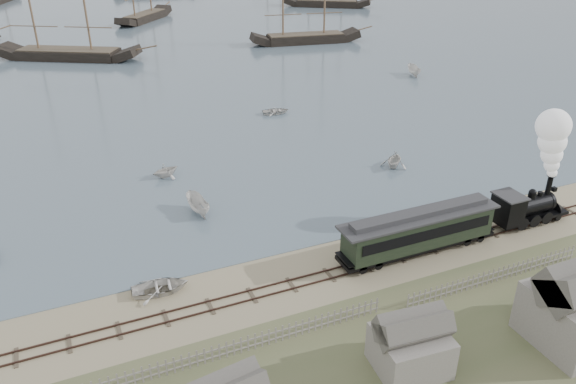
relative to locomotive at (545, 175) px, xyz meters
name	(u,v)px	position (x,y,z in m)	size (l,w,h in m)	color
ground	(293,267)	(-21.75, 2.00, -4.37)	(600.00, 600.00, 0.00)	tan
rail_track	(305,281)	(-21.75, 0.00, -4.33)	(120.00, 1.80, 0.16)	#39251F
picket_fence_west	(242,353)	(-28.25, -5.00, -4.37)	(19.00, 0.10, 1.20)	slate
picket_fence_east	(495,282)	(-9.25, -5.50, -4.37)	(15.00, 0.10, 1.20)	slate
shed_mid	(408,367)	(-19.75, -10.00, -4.37)	(4.00, 3.50, 3.60)	slate
shed_right	(574,337)	(-8.75, -12.00, -4.37)	(6.00, 5.00, 5.10)	slate
locomotive	(545,175)	(0.00, 0.00, 0.00)	(7.60, 2.84, 9.48)	black
passenger_coach	(419,230)	(-12.17, 0.00, -2.34)	(13.19, 2.54, 3.20)	black
beached_dinghy	(160,287)	(-31.45, 2.97, -3.96)	(3.94, 2.81, 0.82)	silver
rowboat_1	(165,170)	(-26.97, 21.23, -3.58)	(2.77, 2.39, 1.46)	silver
rowboat_2	(198,205)	(-26.02, 12.87, -3.59)	(3.73, 1.40, 1.44)	silver
rowboat_3	(276,111)	(-9.72, 34.40, -3.95)	(3.49, 2.49, 0.72)	silver
rowboat_4	(394,159)	(-4.93, 14.21, -3.49)	(3.13, 2.70, 1.65)	silver
rowboat_5	(414,71)	(17.24, 42.55, -3.53)	(4.03, 1.52, 1.56)	silver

